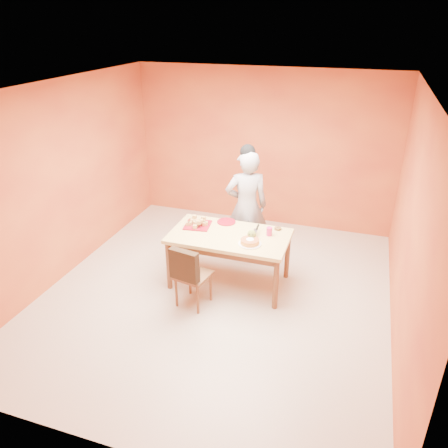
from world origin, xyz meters
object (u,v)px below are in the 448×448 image
(person, at_px, (246,207))
(pastry_platter, at_px, (198,225))
(red_dinner_plate, at_px, (226,222))
(checker_tin, at_px, (278,229))
(sponge_cake, at_px, (250,241))
(dining_table, at_px, (229,241))
(dining_chair, at_px, (193,274))
(egg_ornament, at_px, (252,235))
(magenta_glass, at_px, (269,231))

(person, height_order, pastry_platter, person)
(red_dinner_plate, xyz_separation_m, checker_tin, (0.74, 0.00, 0.01))
(red_dinner_plate, bearing_deg, sponge_cake, -47.23)
(dining_table, relative_size, dining_chair, 1.82)
(checker_tin, bearing_deg, dining_chair, -131.62)
(pastry_platter, bearing_deg, egg_ornament, -12.38)
(pastry_platter, distance_m, sponge_cake, 0.89)
(dining_table, bearing_deg, checker_tin, 30.76)
(dining_chair, relative_size, person, 0.51)
(person, height_order, egg_ornament, person)
(dining_table, height_order, pastry_platter, pastry_platter)
(dining_chair, xyz_separation_m, red_dinner_plate, (0.13, 0.99, 0.31))
(dining_chair, xyz_separation_m, egg_ornament, (0.61, 0.57, 0.38))
(dining_chair, distance_m, pastry_platter, 0.85)
(pastry_platter, bearing_deg, dining_table, -13.14)
(pastry_platter, distance_m, checker_tin, 1.12)
(dining_chair, distance_m, egg_ornament, 0.92)
(person, height_order, red_dinner_plate, person)
(dining_table, xyz_separation_m, sponge_cake, (0.33, -0.18, 0.13))
(dining_table, xyz_separation_m, checker_tin, (0.59, 0.35, 0.11))
(pastry_platter, bearing_deg, red_dinner_plate, 33.74)
(pastry_platter, xyz_separation_m, magenta_glass, (1.02, 0.03, 0.05))
(pastry_platter, height_order, magenta_glass, magenta_glass)
(magenta_glass, bearing_deg, sponge_cake, -118.77)
(red_dinner_plate, distance_m, egg_ornament, 0.64)
(sponge_cake, xyz_separation_m, checker_tin, (0.26, 0.53, -0.03))
(dining_chair, relative_size, red_dinner_plate, 3.32)
(dining_chair, bearing_deg, egg_ornament, 53.35)
(person, height_order, sponge_cake, person)
(dining_chair, distance_m, person, 1.48)
(person, bearing_deg, sponge_cake, 84.32)
(pastry_platter, height_order, checker_tin, checker_tin)
(sponge_cake, distance_m, magenta_glass, 0.37)
(person, relative_size, sponge_cake, 7.13)
(person, distance_m, pastry_platter, 0.83)
(person, distance_m, red_dinner_plate, 0.45)
(checker_tin, bearing_deg, magenta_glass, -110.43)
(magenta_glass, bearing_deg, egg_ornament, -131.25)
(dining_table, relative_size, egg_ornament, 10.75)
(dining_chair, height_order, pastry_platter, dining_chair)
(dining_table, xyz_separation_m, person, (0.03, 0.75, 0.20))
(person, distance_m, magenta_glass, 0.78)
(checker_tin, bearing_deg, person, 144.50)
(dining_chair, height_order, magenta_glass, dining_chair)
(egg_ornament, bearing_deg, red_dinner_plate, 158.09)
(pastry_platter, bearing_deg, sponge_cake, -19.54)
(dining_table, distance_m, checker_tin, 0.69)
(dining_chair, bearing_deg, red_dinner_plate, 92.81)
(checker_tin, bearing_deg, egg_ornament, -122.27)
(egg_ornament, bearing_deg, dining_chair, -118.33)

